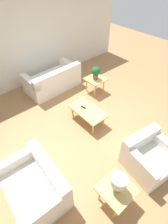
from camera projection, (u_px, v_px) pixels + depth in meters
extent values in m
plane|color=#A87A4C|center=(97.00, 123.00, 4.75)|extent=(14.00, 14.00, 0.00)
cube|color=silver|center=(32.00, 41.00, 5.54)|extent=(0.12, 7.20, 2.70)
cube|color=white|center=(53.00, 82.00, 5.84)|extent=(0.98, 1.80, 0.45)
cube|color=white|center=(58.00, 76.00, 5.39)|extent=(0.27, 1.77, 0.33)
cube|color=white|center=(70.00, 65.00, 6.01)|extent=(0.92, 0.24, 0.21)
cube|color=white|center=(30.00, 82.00, 5.23)|extent=(0.92, 0.24, 0.21)
cube|color=silver|center=(149.00, 161.00, 3.67)|extent=(1.01, 1.03, 0.41)
cube|color=silver|center=(141.00, 139.00, 3.64)|extent=(0.33, 0.93, 0.33)
cube|color=silver|center=(140.00, 161.00, 3.31)|extent=(0.90, 0.29, 0.21)
cube|color=silver|center=(166.00, 144.00, 3.61)|extent=(0.90, 0.29, 0.21)
cube|color=silver|center=(34.00, 189.00, 3.23)|extent=(1.31, 0.95, 0.41)
cube|color=silver|center=(48.00, 168.00, 3.14)|extent=(1.28, 0.26, 0.33)
cube|color=silver|center=(18.00, 159.00, 3.35)|extent=(0.20, 0.90, 0.21)
cube|color=silver|center=(47.00, 209.00, 2.70)|extent=(0.20, 0.90, 0.21)
cube|color=tan|center=(88.00, 111.00, 4.58)|extent=(1.03, 0.56, 0.04)
cylinder|color=tan|center=(103.00, 121.00, 4.57)|extent=(0.05, 0.05, 0.35)
cylinder|color=tan|center=(83.00, 105.00, 5.03)|extent=(0.05, 0.05, 0.35)
cylinder|color=tan|center=(93.00, 128.00, 4.39)|extent=(0.05, 0.05, 0.35)
cylinder|color=tan|center=(73.00, 111.00, 4.86)|extent=(0.05, 0.05, 0.35)
cube|color=tan|center=(95.00, 79.00, 5.52)|extent=(0.57, 0.57, 0.04)
cylinder|color=tan|center=(104.00, 86.00, 5.67)|extent=(0.04, 0.04, 0.45)
cylinder|color=tan|center=(95.00, 81.00, 5.89)|extent=(0.04, 0.04, 0.45)
cylinder|color=tan|center=(95.00, 91.00, 5.49)|extent=(0.04, 0.04, 0.45)
cylinder|color=tan|center=(87.00, 85.00, 5.70)|extent=(0.04, 0.04, 0.45)
cube|color=tan|center=(117.00, 189.00, 2.96)|extent=(0.57, 0.57, 0.04)
cylinder|color=tan|center=(130.00, 196.00, 3.11)|extent=(0.04, 0.04, 0.45)
cylinder|color=tan|center=(114.00, 180.00, 3.33)|extent=(0.04, 0.04, 0.45)
cylinder|color=tan|center=(116.00, 212.00, 2.93)|extent=(0.04, 0.04, 0.45)
cylinder|color=tan|center=(100.00, 194.00, 3.14)|extent=(0.04, 0.04, 0.45)
cylinder|color=brown|center=(96.00, 77.00, 5.46)|extent=(0.17, 0.17, 0.15)
sphere|color=#195B28|center=(96.00, 71.00, 5.33)|extent=(0.28, 0.28, 0.28)
cylinder|color=#997F4C|center=(118.00, 186.00, 2.88)|extent=(0.14, 0.14, 0.21)
cylinder|color=beige|center=(119.00, 181.00, 2.76)|extent=(0.27, 0.27, 0.16)
cube|color=black|center=(83.00, 107.00, 4.63)|extent=(0.16, 0.06, 0.02)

